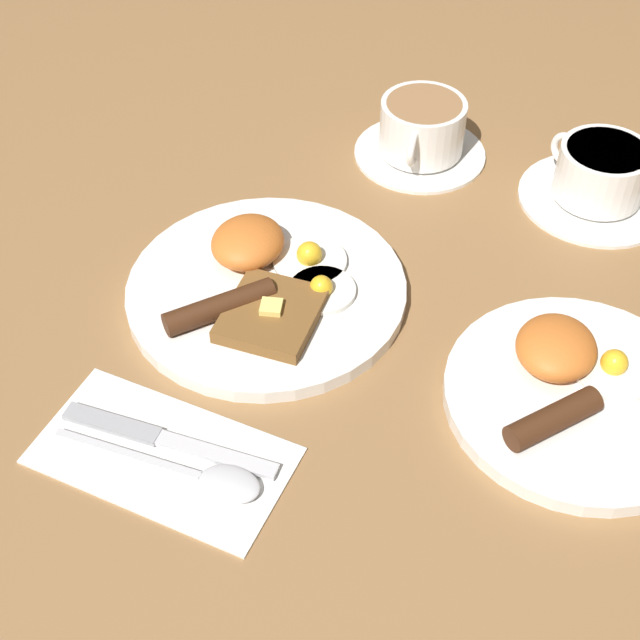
{
  "coord_description": "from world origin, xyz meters",
  "views": [
    {
      "loc": [
        0.57,
        0.28,
        0.62
      ],
      "look_at": [
        0.04,
        0.07,
        0.03
      ],
      "focal_mm": 50.0,
      "sensor_mm": 36.0,
      "label": 1
    }
  ],
  "objects_px": {
    "breakfast_plate_near": "(266,285)",
    "teacup_far": "(599,178)",
    "knife": "(156,437)",
    "breakfast_plate_far": "(574,388)",
    "teacup_near": "(422,133)",
    "spoon": "(209,478)"
  },
  "relations": [
    {
      "from": "breakfast_plate_near",
      "to": "teacup_near",
      "type": "distance_m",
      "value": 0.29
    },
    {
      "from": "breakfast_plate_far",
      "to": "teacup_near",
      "type": "xyz_separation_m",
      "value": [
        -0.31,
        -0.23,
        0.02
      ]
    },
    {
      "from": "teacup_far",
      "to": "spoon",
      "type": "distance_m",
      "value": 0.55
    },
    {
      "from": "knife",
      "to": "spoon",
      "type": "distance_m",
      "value": 0.06
    },
    {
      "from": "breakfast_plate_near",
      "to": "teacup_far",
      "type": "distance_m",
      "value": 0.39
    },
    {
      "from": "breakfast_plate_near",
      "to": "knife",
      "type": "relative_size",
      "value": 1.41
    },
    {
      "from": "teacup_near",
      "to": "breakfast_plate_far",
      "type": "bearing_deg",
      "value": 37.01
    },
    {
      "from": "breakfast_plate_near",
      "to": "knife",
      "type": "height_order",
      "value": "breakfast_plate_near"
    },
    {
      "from": "breakfast_plate_far",
      "to": "teacup_near",
      "type": "bearing_deg",
      "value": -142.99
    },
    {
      "from": "teacup_near",
      "to": "teacup_far",
      "type": "distance_m",
      "value": 0.21
    },
    {
      "from": "teacup_near",
      "to": "teacup_far",
      "type": "xyz_separation_m",
      "value": [
        0.01,
        0.21,
        -0.0
      ]
    },
    {
      "from": "breakfast_plate_near",
      "to": "spoon",
      "type": "bearing_deg",
      "value": 11.41
    },
    {
      "from": "breakfast_plate_near",
      "to": "teacup_far",
      "type": "xyz_separation_m",
      "value": [
        -0.27,
        0.28,
        0.02
      ]
    },
    {
      "from": "breakfast_plate_near",
      "to": "spoon",
      "type": "relative_size",
      "value": 1.48
    },
    {
      "from": "teacup_far",
      "to": "knife",
      "type": "relative_size",
      "value": 0.86
    },
    {
      "from": "breakfast_plate_far",
      "to": "teacup_far",
      "type": "xyz_separation_m",
      "value": [
        -0.29,
        -0.03,
        0.02
      ]
    },
    {
      "from": "breakfast_plate_near",
      "to": "breakfast_plate_far",
      "type": "relative_size",
      "value": 1.16
    },
    {
      "from": "teacup_near",
      "to": "spoon",
      "type": "distance_m",
      "value": 0.5
    },
    {
      "from": "teacup_near",
      "to": "spoon",
      "type": "height_order",
      "value": "teacup_near"
    },
    {
      "from": "teacup_far",
      "to": "breakfast_plate_near",
      "type": "bearing_deg",
      "value": -46.16
    },
    {
      "from": "breakfast_plate_near",
      "to": "knife",
      "type": "bearing_deg",
      "value": -4.4
    },
    {
      "from": "teacup_near",
      "to": "knife",
      "type": "height_order",
      "value": "teacup_near"
    }
  ]
}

